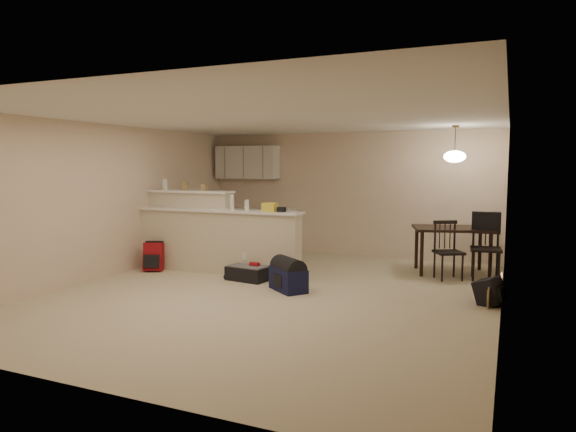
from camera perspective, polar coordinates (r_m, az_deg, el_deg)
The scene contains 22 objects.
room at distance 7.26m, azimuth -1.48°, elevation 1.05°, with size 7.00×7.02×2.50m.
breakfast_bar at distance 9.03m, azimuth -8.99°, elevation -2.22°, with size 3.08×0.58×1.39m.
upper_cabinets at distance 11.19m, azimuth -4.55°, elevation 5.96°, with size 1.40×0.34×0.70m, color white.
kitchen_counter at distance 11.07m, azimuth -3.89°, elevation -1.56°, with size 1.80×0.60×0.90m, color white.
thermostat at distance 8.12m, azimuth 23.01°, elevation 2.85°, with size 0.02×0.12×0.12m, color beige.
jar at distance 9.62m, azimuth -13.50°, elevation 3.44°, with size 0.10×0.10×0.20m, color silver.
cereal_box at distance 9.36m, azimuth -11.36°, elevation 3.31°, with size 0.10×0.07×0.16m, color #967C4D.
small_box at distance 9.14m, azimuth -9.34°, elevation 3.17°, with size 0.08×0.06×0.12m, color #967C4D.
bottle_a at distance 8.61m, azimuth -6.24°, elevation 1.53°, with size 0.07×0.07×0.26m, color silver.
bottle_b at distance 8.48m, azimuth -4.56°, elevation 1.21°, with size 0.06×0.06×0.18m, color silver.
bag_lump at distance 8.29m, azimuth -2.02°, elevation 0.99°, with size 0.22×0.18×0.14m, color #967C4D.
pouch at distance 8.21m, azimuth -0.73°, elevation 0.73°, with size 0.12×0.10×0.08m, color #967C4D.
extra_item_x at distance 8.49m, azimuth -4.68°, elevation 1.17°, with size 0.05×0.05×0.17m, color silver.
dining_table at distance 9.14m, azimuth 17.79°, elevation -1.80°, with size 1.45×1.17×0.79m.
pendant_lamp at distance 9.07m, azimuth 18.03°, elevation 6.36°, with size 0.36×0.36×0.62m.
dining_chair_near at distance 8.64m, azimuth 17.42°, elevation -3.69°, with size 0.41×0.39×0.94m, color black, non-canonical shape.
dining_chair_far at distance 8.80m, azimuth 21.14°, elevation -3.25°, with size 0.46×0.44×1.06m, color black, non-canonical shape.
suitcase at distance 8.30m, azimuth -4.40°, elevation -6.36°, with size 0.65×0.42×0.22m, color black.
red_backpack at distance 9.26m, azimuth -14.71°, elevation -4.43°, with size 0.33×0.20×0.49m, color maroon.
navy_duffel at distance 7.57m, azimuth 0.03°, elevation -7.04°, with size 0.62×0.34×0.34m, color #121539.
black_daypack at distance 7.36m, azimuth 21.48°, elevation -7.81°, with size 0.38×0.27×0.34m, color black.
cardboard_sheet at distance 7.21m, azimuth 21.42°, elevation -8.30°, with size 0.37×0.02×0.28m, color #967C4D.
Camera 1 is at (3.05, -6.56, 1.82)m, focal length 32.00 mm.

